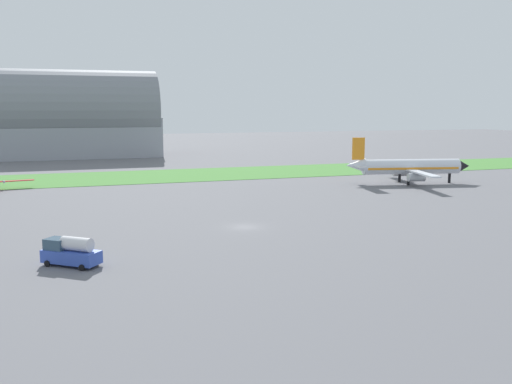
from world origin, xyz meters
TOP-DOWN VIEW (x-y plane):
  - ground_plane at (0.00, 0.00)m, footprint 600.00×600.00m
  - grass_taxiway_strip at (0.00, 64.76)m, footprint 360.00×28.00m
  - airplane_parked_jet_far at (49.37, 32.98)m, footprint 29.42×29.82m
  - fuel_truck_near_gate at (-23.96, -13.17)m, footprint 6.59×5.90m
  - hangar_distant at (-27.21, 131.15)m, footprint 66.95×28.15m

SIDE VIEW (x-z plane):
  - ground_plane at x=0.00m, z-range 0.00..0.00m
  - grass_taxiway_strip at x=0.00m, z-range 0.00..0.08m
  - fuel_truck_near_gate at x=-23.96m, z-range -0.06..3.23m
  - airplane_parked_jet_far at x=49.37m, z-range -1.49..9.14m
  - hangar_distant at x=-27.21m, z-range -1.81..28.66m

